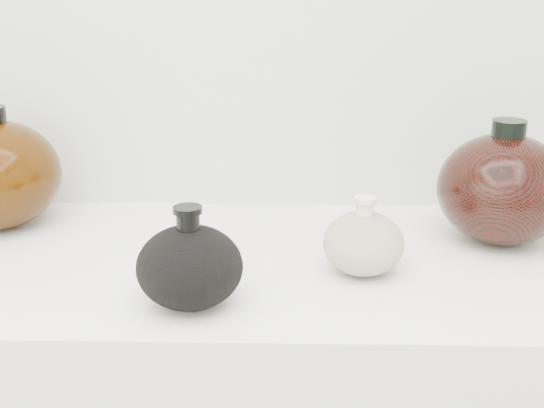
{
  "coord_description": "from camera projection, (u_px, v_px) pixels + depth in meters",
  "views": [
    {
      "loc": [
        0.06,
        -0.06,
        1.32
      ],
      "look_at": [
        0.03,
        0.92,
        0.99
      ],
      "focal_mm": 50.0,
      "sensor_mm": 36.0,
      "label": 1
    }
  ],
  "objects": [
    {
      "name": "cream_gourd_vase",
      "position": [
        363.0,
        243.0,
        1.04
      ],
      "size": [
        0.11,
        0.11,
        0.11
      ],
      "color": "beige",
      "rests_on": "display_counter"
    },
    {
      "name": "right_round_pot",
      "position": [
        503.0,
        188.0,
        1.14
      ],
      "size": [
        0.26,
        0.26,
        0.19
      ],
      "color": "black",
      "rests_on": "display_counter"
    },
    {
      "name": "black_gourd_vase",
      "position": [
        190.0,
        266.0,
        0.94
      ],
      "size": [
        0.16,
        0.16,
        0.13
      ],
      "color": "black",
      "rests_on": "display_counter"
    },
    {
      "name": "room",
      "position": [
        158.0,
        7.0,
        0.33
      ],
      "size": [
        3.04,
        2.42,
        2.64
      ],
      "color": "slate",
      "rests_on": "ground"
    }
  ]
}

